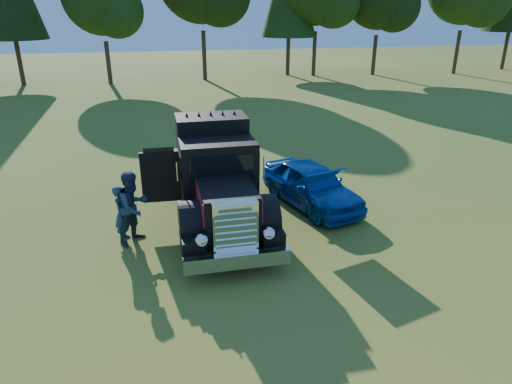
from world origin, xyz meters
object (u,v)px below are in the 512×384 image
Objects in this scene: spectator_far at (133,207)px; spectator_near at (122,214)px; diamond_t_truck at (217,181)px; hotrod_coupe at (311,185)px.

spectator_near is at bearing 111.93° from spectator_far.
diamond_t_truck reaches higher than spectator_far.
diamond_t_truck is at bearing -29.02° from spectator_far.
spectator_far is (0.32, -0.13, 0.22)m from spectator_near.
diamond_t_truck is 2.48m from spectator_far.
spectator_far is (-5.45, -1.30, 0.30)m from hotrod_coupe.
spectator_near is at bearing -168.51° from hotrod_coupe.
hotrod_coupe is at bearing 10.02° from diamond_t_truck.
spectator_far is at bearing -166.59° from hotrod_coupe.
hotrod_coupe is at bearing -63.86° from spectator_near.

